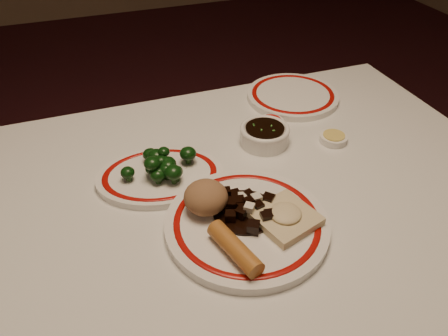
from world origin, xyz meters
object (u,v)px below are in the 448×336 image
broccoli_plate (160,176)px  fried_wonton (285,217)px  main_plate (247,224)px  broccoli_pile (161,165)px  soy_bowl (264,136)px  dining_table (240,233)px  spring_roll (235,248)px  stirfry_heap (246,208)px  rice_mound (206,197)px

broccoli_plate → fried_wonton: bearing=-50.1°
main_plate → broccoli_plate: main_plate is taller
fried_wonton → broccoli_pile: bearing=129.3°
main_plate → soy_bowl: (0.14, 0.24, 0.01)m
dining_table → fried_wonton: (0.04, -0.10, 0.12)m
spring_roll → broccoli_plate: bearing=89.2°
fried_wonton → broccoli_pile: broccoli_pile is taller
soy_bowl → broccoli_pile: bearing=-169.1°
stirfry_heap → dining_table: bearing=75.7°
main_plate → fried_wonton: bearing=-20.5°
main_plate → broccoli_plate: 0.22m
stirfry_heap → broccoli_pile: broccoli_pile is taller
rice_mound → spring_roll: size_ratio=0.70×
spring_roll → soy_bowl: spring_roll is taller
fried_wonton → broccoli_plate: fried_wonton is taller
rice_mound → broccoli_pile: (-0.05, 0.13, -0.01)m
dining_table → fried_wonton: bearing=-65.1°
dining_table → soy_bowl: 0.23m
soy_bowl → dining_table: bearing=-126.5°
broccoli_pile → broccoli_plate: bearing=172.6°
rice_mound → broccoli_pile: rice_mound is taller
main_plate → broccoli_pile: broccoli_pile is taller
dining_table → broccoli_pile: (-0.13, 0.12, 0.13)m
main_plate → soy_bowl: bearing=59.3°
rice_mound → soy_bowl: bearing=42.5°
rice_mound → stirfry_heap: size_ratio=0.66×
main_plate → stirfry_heap: stirfry_heap is taller
fried_wonton → spring_roll: bearing=-159.3°
stirfry_heap → broccoli_plate: (-0.12, 0.17, -0.02)m
rice_mound → soy_bowl: rice_mound is taller
stirfry_heap → soy_bowl: stirfry_heap is taller
fried_wonton → broccoli_plate: bearing=129.9°
main_plate → stirfry_heap: (0.01, 0.02, 0.02)m
spring_roll → broccoli_pile: bearing=88.4°
main_plate → broccoli_pile: bearing=120.4°
broccoli_pile → rice_mound: bearing=-69.0°
fried_wonton → soy_bowl: (0.08, 0.26, -0.01)m
dining_table → rice_mound: bearing=-166.7°
spring_roll → fried_wonton: (0.11, 0.04, -0.01)m
dining_table → spring_roll: (-0.07, -0.14, 0.13)m
spring_roll → broccoli_plate: 0.27m
dining_table → broccoli_pile: 0.22m
fried_wonton → stirfry_heap: 0.07m
dining_table → spring_roll: 0.20m
rice_mound → broccoli_plate: (-0.06, 0.14, -0.04)m
fried_wonton → broccoli_plate: 0.28m
fried_wonton → broccoli_pile: size_ratio=0.78×
dining_table → stirfry_heap: stirfry_heap is taller
spring_roll → fried_wonton: 0.12m
spring_roll → fried_wonton: bearing=5.5°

